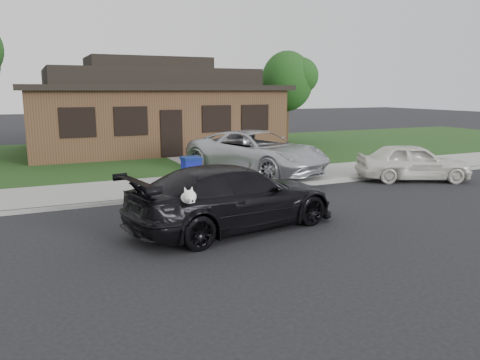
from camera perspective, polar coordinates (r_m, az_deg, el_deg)
name	(u,v)px	position (r m, az deg, el deg)	size (l,w,h in m)	color
ground	(137,241)	(10.21, -12.40, -7.32)	(120.00, 120.00, 0.00)	black
sidewalk	(102,192)	(14.96, -16.50, -1.46)	(60.00, 3.00, 0.12)	gray
curb	(110,203)	(13.51, -15.58, -2.71)	(60.00, 0.12, 0.12)	gray
lawn	(76,158)	(22.80, -19.41, 2.52)	(60.00, 13.00, 0.13)	#193814
driveway	(221,159)	(21.29, -2.33, 2.59)	(4.50, 13.00, 0.14)	gray
sedan	(234,197)	(10.73, -0.77, -2.08)	(5.38, 2.97, 1.47)	black
minivan	(257,152)	(17.25, 2.06, 3.46)	(2.57, 5.58, 1.55)	#BABCC2
white_compact	(413,162)	(17.58, 20.32, 2.07)	(1.55, 3.85, 1.31)	silver
recycling_bin	(191,172)	(14.92, -5.96, 1.03)	(0.58, 0.62, 0.95)	navy
house	(149,110)	(25.24, -10.99, 8.41)	(12.60, 8.60, 4.65)	#422B1C
tree_1	(290,80)	(27.76, 6.11, 12.02)	(3.15, 3.00, 5.25)	#332114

